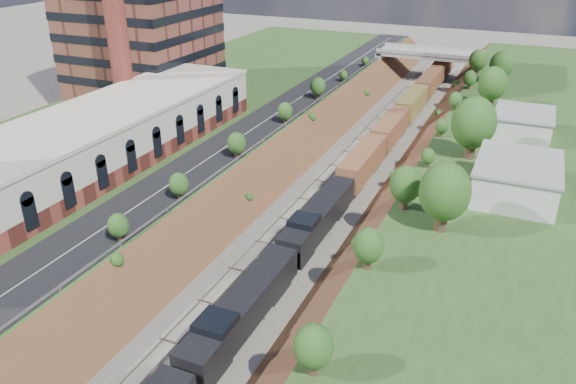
% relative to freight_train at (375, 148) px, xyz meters
% --- Properties ---
extents(platform_left, '(44.00, 180.00, 5.00)m').
position_rel_freight_train_xyz_m(platform_left, '(-35.60, -6.53, -0.10)').
color(platform_left, '#2F4C1F').
rests_on(platform_left, ground).
extents(embankment_left, '(10.00, 180.00, 10.00)m').
position_rel_freight_train_xyz_m(embankment_left, '(-13.60, -6.53, -2.60)').
color(embankment_left, brown).
rests_on(embankment_left, ground).
extents(embankment_right, '(10.00, 180.00, 10.00)m').
position_rel_freight_train_xyz_m(embankment_right, '(8.40, -6.53, -2.60)').
color(embankment_right, brown).
rests_on(embankment_right, ground).
extents(rail_left_track, '(1.58, 180.00, 0.18)m').
position_rel_freight_train_xyz_m(rail_left_track, '(-5.20, -6.53, -2.51)').
color(rail_left_track, gray).
rests_on(rail_left_track, ground).
extents(rail_right_track, '(1.58, 180.00, 0.18)m').
position_rel_freight_train_xyz_m(rail_right_track, '(0.00, -6.53, -2.51)').
color(rail_right_track, gray).
rests_on(rail_right_track, ground).
extents(road, '(8.00, 180.00, 0.10)m').
position_rel_freight_train_xyz_m(road, '(-18.10, -6.53, 2.45)').
color(road, black).
rests_on(road, platform_left).
extents(guardrail, '(0.10, 171.00, 0.70)m').
position_rel_freight_train_xyz_m(guardrail, '(-14.00, -6.73, 2.95)').
color(guardrail, '#99999E').
rests_on(guardrail, platform_left).
extents(commercial_building, '(14.30, 62.30, 7.00)m').
position_rel_freight_train_xyz_m(commercial_building, '(-30.60, -28.53, 5.91)').
color(commercial_building, brown).
rests_on(commercial_building, platform_left).
extents(overpass, '(24.50, 8.30, 7.40)m').
position_rel_freight_train_xyz_m(overpass, '(-2.60, 55.47, 2.32)').
color(overpass, gray).
rests_on(overpass, ground).
extents(white_building_near, '(9.00, 12.00, 4.00)m').
position_rel_freight_train_xyz_m(white_building_near, '(20.90, -14.53, 4.40)').
color(white_building_near, silver).
rests_on(white_building_near, platform_right).
extents(white_building_far, '(8.00, 10.00, 3.60)m').
position_rel_freight_train_xyz_m(white_building_far, '(20.40, 7.47, 4.20)').
color(white_building_far, silver).
rests_on(white_building_far, platform_right).
extents(tree_right_large, '(5.25, 5.25, 7.61)m').
position_rel_freight_train_xyz_m(tree_right_large, '(14.40, -26.53, 6.78)').
color(tree_right_large, '#473323').
rests_on(tree_right_large, platform_right).
extents(tree_left_crest, '(2.45, 2.45, 3.55)m').
position_rel_freight_train_xyz_m(tree_left_crest, '(-14.40, -46.53, 4.44)').
color(tree_left_crest, '#473323').
rests_on(tree_left_crest, platform_left).
extents(freight_train, '(3.06, 139.50, 4.57)m').
position_rel_freight_train_xyz_m(freight_train, '(0.00, 0.00, 0.00)').
color(freight_train, black).
rests_on(freight_train, ground).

